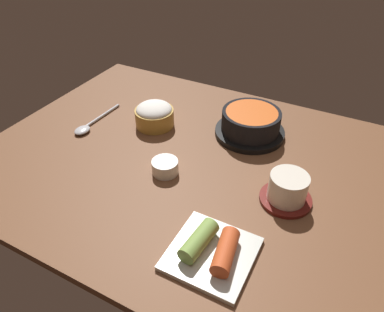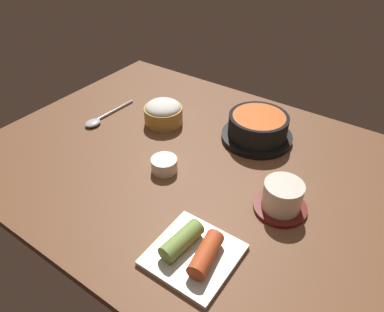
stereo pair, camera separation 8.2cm
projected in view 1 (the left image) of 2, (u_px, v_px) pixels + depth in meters
dining_table at (189, 162)px, 86.80cm from camera, size 100.00×76.00×2.00cm
stone_pot at (251, 123)px, 92.44cm from camera, size 18.27×18.27×6.96cm
rice_bowl at (154, 114)px, 96.25cm from camera, size 10.53×10.53×6.60cm
tea_cup_with_saucer at (287, 189)px, 73.10cm from camera, size 10.95×10.95×6.64cm
banchan_cup_center at (165, 166)px, 81.20cm from camera, size 6.09×6.09×3.24cm
kimchi_plate at (212, 250)px, 63.03cm from camera, size 14.68×14.68×4.37cm
spoon at (88, 126)px, 96.77cm from camera, size 3.60×18.16×1.35cm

